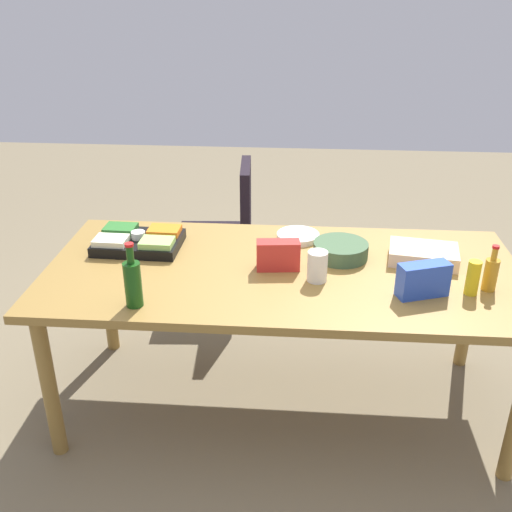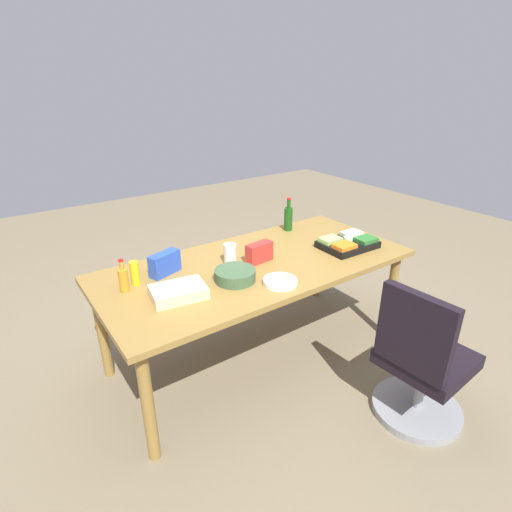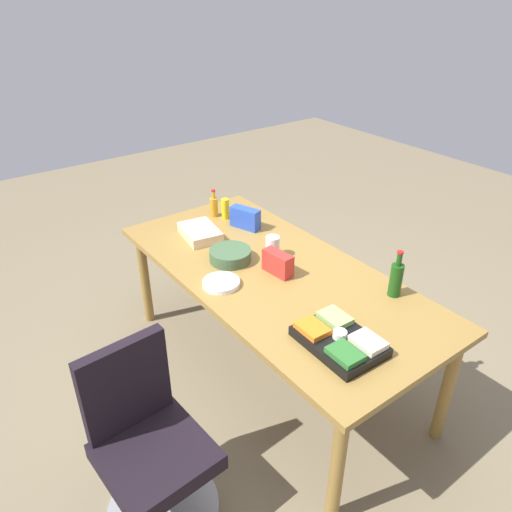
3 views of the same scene
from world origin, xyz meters
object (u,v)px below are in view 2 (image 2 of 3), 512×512
Objects in this scene: office_chair at (420,370)px; dressing_bottle at (124,279)px; salad_bowl at (235,275)px; mustard_bottle at (135,273)px; veggie_tray at (348,243)px; chip_bag_blue at (165,264)px; wine_bottle at (288,218)px; conference_table at (257,272)px; mayo_jar at (230,254)px; sheet_cake at (178,292)px; paper_plate_stack at (280,282)px; chip_bag_red at (259,252)px.

office_chair is 1.90m from dressing_bottle.
dressing_bottle is 0.80× the size of salad_bowl.
mustard_bottle is at bearing 27.28° from dressing_bottle.
veggie_tray is 1.39m from chip_bag_blue.
salad_bowl is at bearing -148.89° from wine_bottle.
mayo_jar reaches higher than conference_table.
sheet_cake is 1.40m from veggie_tray.
salad_bowl is at bearing -152.88° from conference_table.
chip_bag_blue is (-0.54, 0.56, 0.06)m from paper_plate_stack.
paper_plate_stack is at bearing -44.69° from salad_bowl.
wine_bottle is at bearing 31.11° from salad_bowl.
sheet_cake is 0.75× the size of veggie_tray.
dressing_bottle reaches higher than mustard_bottle.
office_chair is 1.01m from paper_plate_stack.
conference_table is 10.14× the size of chip_bag_blue.
office_chair is 1.28m from chip_bag_red.
office_chair is 1.43m from mayo_jar.
wine_bottle is (-0.13, 0.57, 0.07)m from veggie_tray.
paper_plate_stack is (0.75, -0.53, -0.06)m from mustard_bottle.
office_chair is 1.86m from mustard_bottle.
conference_table is 14.33× the size of mustard_bottle.
wine_bottle is at bearing 33.44° from chip_bag_red.
paper_plate_stack is at bearing -78.76° from mayo_jar.
conference_table is 0.85m from mustard_bottle.
conference_table is 0.24m from mayo_jar.
chip_bag_blue is at bearing 133.11° from salad_bowl.
paper_plate_stack reaches higher than conference_table.
dressing_bottle is at bearing 171.33° from conference_table.
chip_bag_red is 0.94× the size of dressing_bottle.
office_chair is at bearing -69.14° from chip_bag_red.
mustard_bottle is (-1.26, 1.28, 0.50)m from office_chair.
chip_bag_blue reaches higher than sheet_cake.
conference_table is at bearing 10.83° from sheet_cake.
chip_bag_blue is at bearing 163.79° from veggie_tray.
salad_bowl is at bearing 177.89° from veggie_tray.
veggie_tray is 1.95× the size of chip_bag_blue.
paper_plate_stack is (0.09, -0.45, -0.06)m from mayo_jar.
sheet_cake reaches higher than conference_table.
wine_bottle is at bearing 20.30° from mayo_jar.
sheet_cake is at bearing -157.85° from wine_bottle.
chip_bag_red is 1.28× the size of mustard_bottle.
wine_bottle reaches higher than salad_bowl.
chip_bag_red reaches higher than sheet_cake.
salad_bowl is 1.21× the size of paper_plate_stack.
wine_bottle is 1.22m from chip_bag_blue.
conference_table is at bearing -164.29° from chip_bag_red.
mayo_jar reaches higher than veggie_tray.
veggie_tray is (1.40, -0.05, 0.00)m from sheet_cake.
sheet_cake is (-0.67, -0.13, 0.11)m from conference_table.
salad_bowl is (0.39, -0.01, 0.00)m from sheet_cake.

